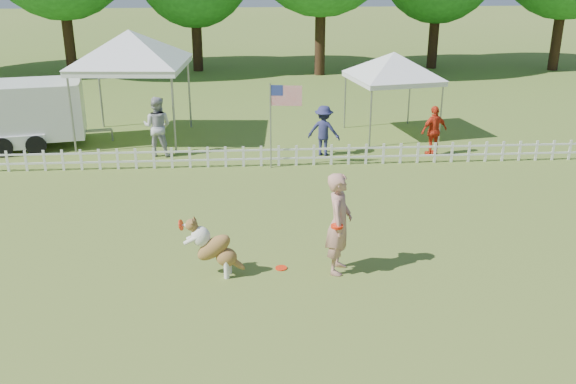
{
  "coord_description": "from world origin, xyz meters",
  "views": [
    {
      "loc": [
        -0.65,
        -10.29,
        5.78
      ],
      "look_at": [
        0.18,
        2.0,
        1.1
      ],
      "focal_mm": 40.0,
      "sensor_mm": 36.0,
      "label": 1
    }
  ],
  "objects_px": {
    "dog": "(215,248)",
    "canopy_tent_left": "(133,87)",
    "spectator_a": "(157,126)",
    "frisbee_on_turf": "(281,268)",
    "handler": "(339,223)",
    "spectator_c": "(434,131)",
    "flag_pole": "(271,126)",
    "cargo_trailer": "(20,115)",
    "canopy_tent_right": "(392,95)",
    "spectator_b": "(324,131)"
  },
  "relations": [
    {
      "from": "handler",
      "to": "spectator_b",
      "type": "height_order",
      "value": "handler"
    },
    {
      "from": "handler",
      "to": "spectator_c",
      "type": "xyz_separation_m",
      "value": [
        3.86,
        7.15,
        -0.24
      ]
    },
    {
      "from": "canopy_tent_right",
      "to": "cargo_trailer",
      "type": "relative_size",
      "value": 0.57
    },
    {
      "from": "flag_pole",
      "to": "cargo_trailer",
      "type": "bearing_deg",
      "value": 169.03
    },
    {
      "from": "cargo_trailer",
      "to": "flag_pole",
      "type": "height_order",
      "value": "flag_pole"
    },
    {
      "from": "canopy_tent_left",
      "to": "cargo_trailer",
      "type": "relative_size",
      "value": 0.73
    },
    {
      "from": "dog",
      "to": "cargo_trailer",
      "type": "xyz_separation_m",
      "value": [
        -6.27,
        8.83,
        0.46
      ]
    },
    {
      "from": "spectator_a",
      "to": "canopy_tent_left",
      "type": "bearing_deg",
      "value": -49.95
    },
    {
      "from": "cargo_trailer",
      "to": "spectator_b",
      "type": "distance_m",
      "value": 9.32
    },
    {
      "from": "spectator_b",
      "to": "cargo_trailer",
      "type": "bearing_deg",
      "value": 10.8
    },
    {
      "from": "canopy_tent_left",
      "to": "dog",
      "type": "bearing_deg",
      "value": -68.74
    },
    {
      "from": "flag_pole",
      "to": "spectator_a",
      "type": "xyz_separation_m",
      "value": [
        -3.29,
        1.39,
        -0.31
      ]
    },
    {
      "from": "dog",
      "to": "spectator_a",
      "type": "bearing_deg",
      "value": 116.24
    },
    {
      "from": "dog",
      "to": "spectator_b",
      "type": "distance_m",
      "value": 7.94
    },
    {
      "from": "frisbee_on_turf",
      "to": "flag_pole",
      "type": "distance_m",
      "value": 6.25
    },
    {
      "from": "canopy_tent_left",
      "to": "spectator_a",
      "type": "relative_size",
      "value": 1.92
    },
    {
      "from": "cargo_trailer",
      "to": "spectator_c",
      "type": "xyz_separation_m",
      "value": [
        12.46,
        -1.66,
        -0.28
      ]
    },
    {
      "from": "frisbee_on_turf",
      "to": "canopy_tent_left",
      "type": "distance_m",
      "value": 10.3
    },
    {
      "from": "canopy_tent_right",
      "to": "dog",
      "type": "bearing_deg",
      "value": -130.39
    },
    {
      "from": "spectator_c",
      "to": "spectator_b",
      "type": "bearing_deg",
      "value": -24.74
    },
    {
      "from": "canopy_tent_right",
      "to": "flag_pole",
      "type": "height_order",
      "value": "canopy_tent_right"
    },
    {
      "from": "canopy_tent_left",
      "to": "spectator_c",
      "type": "xyz_separation_m",
      "value": [
        9.07,
        -2.29,
        -0.96
      ]
    },
    {
      "from": "handler",
      "to": "spectator_c",
      "type": "bearing_deg",
      "value": -11.49
    },
    {
      "from": "frisbee_on_turf",
      "to": "spectator_c",
      "type": "relative_size",
      "value": 0.15
    },
    {
      "from": "spectator_a",
      "to": "spectator_b",
      "type": "xyz_separation_m",
      "value": [
        4.9,
        -0.31,
        -0.14
      ]
    },
    {
      "from": "spectator_a",
      "to": "handler",
      "type": "bearing_deg",
      "value": 131.96
    },
    {
      "from": "handler",
      "to": "flag_pole",
      "type": "xyz_separation_m",
      "value": [
        -1.01,
        6.28,
        0.21
      ]
    },
    {
      "from": "handler",
      "to": "spectator_b",
      "type": "distance_m",
      "value": 7.39
    },
    {
      "from": "dog",
      "to": "frisbee_on_turf",
      "type": "distance_m",
      "value": 1.38
    },
    {
      "from": "spectator_a",
      "to": "spectator_b",
      "type": "bearing_deg",
      "value": -170.97
    },
    {
      "from": "dog",
      "to": "canopy_tent_left",
      "type": "relative_size",
      "value": 0.33
    },
    {
      "from": "dog",
      "to": "frisbee_on_turf",
      "type": "relative_size",
      "value": 4.99
    },
    {
      "from": "frisbee_on_turf",
      "to": "flag_pole",
      "type": "bearing_deg",
      "value": 89.41
    },
    {
      "from": "canopy_tent_right",
      "to": "handler",
      "type": "bearing_deg",
      "value": -118.69
    },
    {
      "from": "flag_pole",
      "to": "spectator_a",
      "type": "bearing_deg",
      "value": 164.55
    },
    {
      "from": "dog",
      "to": "spectator_c",
      "type": "height_order",
      "value": "spectator_c"
    },
    {
      "from": "handler",
      "to": "canopy_tent_left",
      "type": "bearing_deg",
      "value": 45.79
    },
    {
      "from": "cargo_trailer",
      "to": "canopy_tent_left",
      "type": "bearing_deg",
      "value": -0.37
    },
    {
      "from": "handler",
      "to": "cargo_trailer",
      "type": "relative_size",
      "value": 0.42
    },
    {
      "from": "handler",
      "to": "frisbee_on_turf",
      "type": "distance_m",
      "value": 1.46
    },
    {
      "from": "spectator_c",
      "to": "handler",
      "type": "bearing_deg",
      "value": 40.6
    },
    {
      "from": "flag_pole",
      "to": "spectator_b",
      "type": "xyz_separation_m",
      "value": [
        1.61,
        1.08,
        -0.45
      ]
    },
    {
      "from": "spectator_a",
      "to": "cargo_trailer",
      "type": "bearing_deg",
      "value": -2.18
    },
    {
      "from": "cargo_trailer",
      "to": "spectator_c",
      "type": "height_order",
      "value": "cargo_trailer"
    },
    {
      "from": "canopy_tent_right",
      "to": "spectator_b",
      "type": "distance_m",
      "value": 3.29
    },
    {
      "from": "cargo_trailer",
      "to": "spectator_a",
      "type": "xyz_separation_m",
      "value": [
        4.3,
        -1.14,
        -0.14
      ]
    },
    {
      "from": "canopy_tent_left",
      "to": "spectator_c",
      "type": "distance_m",
      "value": 9.41
    },
    {
      "from": "cargo_trailer",
      "to": "handler",
      "type": "bearing_deg",
      "value": -56.47
    },
    {
      "from": "spectator_b",
      "to": "spectator_a",
      "type": "bearing_deg",
      "value": 16.13
    },
    {
      "from": "canopy_tent_left",
      "to": "spectator_b",
      "type": "xyz_separation_m",
      "value": [
        5.81,
        -2.07,
        -0.95
      ]
    }
  ]
}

